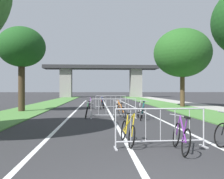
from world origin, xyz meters
TOP-DOWN VIEW (x-y plane):
  - grass_verge_left at (-5.95, 23.33)m, footprint 3.20×57.02m
  - grass_verge_right at (5.95, 23.33)m, footprint 3.20×57.02m
  - sidewalk_path_right at (8.72, 23.33)m, footprint 2.34×57.02m
  - lane_stripe_center at (0.00, 16.49)m, footprint 0.14×32.99m
  - lane_stripe_right_lane at (2.39, 16.49)m, footprint 0.14×32.99m
  - lane_stripe_left_lane at (-2.39, 16.49)m, footprint 0.14×32.99m
  - overpass_bridge at (0.00, 47.13)m, footprint 22.61×3.96m
  - tree_left_cypress_far at (-6.08, 14.70)m, footprint 3.28×3.28m
  - tree_right_oak_mid at (6.66, 18.55)m, footprint 5.01×5.01m
  - crowd_barrier_nearest at (0.83, 3.45)m, footprint 2.46×0.55m
  - crowd_barrier_second at (0.04, 10.28)m, footprint 2.44×0.46m
  - crowd_barrier_third at (0.26, 17.11)m, footprint 2.44×0.44m
  - bicycle_purple_0 at (1.24, 3.03)m, footprint 0.55×1.65m
  - bicycle_orange_1 at (0.50, 10.74)m, footprint 0.58×1.62m
  - bicycle_green_2 at (-1.40, 10.66)m, footprint 0.55×1.63m
  - bicycle_teal_3 at (1.48, 9.67)m, footprint 0.72×1.73m
  - bicycle_blue_5 at (-0.35, 17.61)m, footprint 0.47×1.68m
  - bicycle_silver_6 at (1.50, 10.86)m, footprint 0.54×1.59m
  - bicycle_yellow_7 at (0.02, 3.97)m, footprint 0.49×1.69m
  - bicycle_red_8 at (-0.52, 16.69)m, footprint 0.54×1.59m
  - bicycle_white_9 at (0.10, 9.73)m, footprint 0.47×1.61m
  - bicycle_purple_10 at (-1.36, 16.63)m, footprint 0.54×1.61m

SIDE VIEW (x-z plane):
  - lane_stripe_center at x=0.00m, z-range 0.00..0.01m
  - lane_stripe_right_lane at x=2.39m, z-range 0.00..0.01m
  - lane_stripe_left_lane at x=-2.39m, z-range 0.00..0.01m
  - grass_verge_left at x=-5.95m, z-range 0.00..0.05m
  - grass_verge_right at x=5.95m, z-range 0.00..0.05m
  - sidewalk_path_right at x=8.72m, z-range 0.00..0.08m
  - bicycle_red_8 at x=-0.52m, z-range -0.08..0.79m
  - bicycle_purple_10 at x=-1.36m, z-range -0.11..0.82m
  - bicycle_blue_5 at x=-0.35m, z-range -0.14..0.85m
  - bicycle_white_9 at x=0.10m, z-range -0.13..0.84m
  - bicycle_yellow_7 at x=0.02m, z-range -0.12..0.84m
  - bicycle_silver_6 at x=1.50m, z-range -0.13..0.85m
  - bicycle_green_2 at x=-1.40m, z-range -0.10..0.82m
  - bicycle_orange_1 at x=0.50m, z-range -0.13..0.86m
  - bicycle_purple_0 at x=1.24m, z-range -0.08..0.82m
  - bicycle_teal_3 at x=1.48m, z-range -0.12..0.87m
  - crowd_barrier_nearest at x=0.83m, z-range 0.00..1.05m
  - crowd_barrier_second at x=0.04m, z-range 0.00..1.05m
  - crowd_barrier_third at x=0.26m, z-range 0.00..1.05m
  - overpass_bridge at x=0.00m, z-range 1.24..7.59m
  - tree_left_cypress_far at x=-6.08m, z-range 1.50..7.40m
  - tree_right_oak_mid at x=6.66m, z-range 1.30..8.20m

